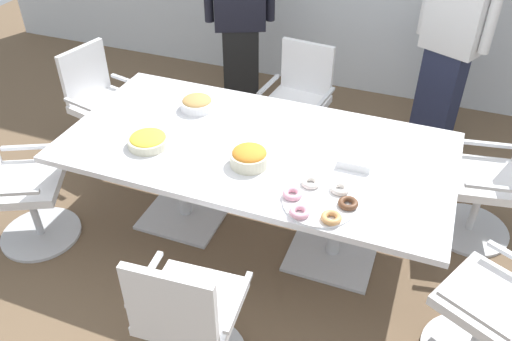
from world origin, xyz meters
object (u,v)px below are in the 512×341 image
object	(u,v)px
person_standing_0	(240,20)
snack_bowl_chips_orange	(249,156)
office_chair_4	(499,315)
napkin_pile	(357,159)
office_chair_3	(189,321)
office_chair_0	(298,107)
snack_bowl_chips_yellow	(148,140)
donut_platter	(320,201)
conference_table	(256,161)
snack_bowl_cookies	(197,103)
person_standing_1	(451,41)
office_chair_2	(18,191)
office_chair_1	(105,110)
office_chair_5	(492,187)

from	to	relation	value
person_standing_0	snack_bowl_chips_orange	distance (m)	1.97
office_chair_4	napkin_pile	xyz separation A→B (m)	(-0.89, 0.55, 0.37)
office_chair_3	snack_bowl_chips_orange	size ratio (longest dim) A/B	3.99
office_chair_0	snack_bowl_chips_yellow	bearing A→B (deg)	73.43
office_chair_3	office_chair_4	size ratio (longest dim) A/B	1.00
snack_bowl_chips_orange	donut_platter	xyz separation A→B (m)	(0.48, -0.19, -0.04)
office_chair_3	donut_platter	distance (m)	0.91
conference_table	person_standing_0	size ratio (longest dim) A/B	1.42
office_chair_3	snack_bowl_cookies	world-z (taller)	office_chair_3
napkin_pile	donut_platter	bearing A→B (deg)	-103.43
person_standing_1	office_chair_4	bearing A→B (deg)	128.07
office_chair_2	snack_bowl_chips_orange	xyz separation A→B (m)	(1.48, 0.38, 0.40)
office_chair_1	snack_bowl_chips_yellow	distance (m)	1.23
person_standing_0	snack_bowl_chips_orange	size ratio (longest dim) A/B	7.40
donut_platter	snack_bowl_cookies	bearing A→B (deg)	147.61
office_chair_1	office_chair_5	xyz separation A→B (m)	(2.96, 0.06, 0.00)
person_standing_0	snack_bowl_cookies	world-z (taller)	person_standing_0
office_chair_4	snack_bowl_chips_yellow	size ratio (longest dim) A/B	3.63
office_chair_5	napkin_pile	distance (m)	1.05
snack_bowl_chips_yellow	donut_platter	size ratio (longest dim) A/B	0.62
person_standing_0	napkin_pile	distance (m)	2.08
office_chair_5	snack_bowl_chips_yellow	distance (m)	2.25
office_chair_1	office_chair_3	distance (m)	2.25
office_chair_1	office_chair_2	size ratio (longest dim) A/B	1.00
office_chair_1	napkin_pile	bearing A→B (deg)	90.51
office_chair_2	person_standing_0	world-z (taller)	person_standing_0
snack_bowl_cookies	office_chair_3	bearing A→B (deg)	-66.45
conference_table	person_standing_1	world-z (taller)	person_standing_1
snack_bowl_chips_orange	office_chair_3	bearing A→B (deg)	-88.17
office_chair_5	snack_bowl_chips_orange	bearing A→B (deg)	108.81
office_chair_2	donut_platter	world-z (taller)	office_chair_2
office_chair_0	person_standing_1	world-z (taller)	person_standing_1
office_chair_5	donut_platter	size ratio (longest dim) A/B	2.24
conference_table	snack_bowl_chips_orange	size ratio (longest dim) A/B	10.53
office_chair_3	napkin_pile	world-z (taller)	office_chair_3
napkin_pile	office_chair_2	bearing A→B (deg)	-163.28
office_chair_1	person_standing_1	world-z (taller)	person_standing_1
conference_table	office_chair_3	bearing A→B (deg)	-86.62
office_chair_1	person_standing_0	size ratio (longest dim) A/B	0.54
snack_bowl_chips_yellow	conference_table	bearing A→B (deg)	21.45
office_chair_3	person_standing_1	xyz separation A→B (m)	(0.94, 2.77, 0.51)
snack_bowl_chips_orange	napkin_pile	bearing A→B (deg)	22.53
office_chair_4	office_chair_5	distance (m)	1.08
person_standing_0	snack_bowl_chips_yellow	size ratio (longest dim) A/B	6.73
person_standing_0	person_standing_1	world-z (taller)	person_standing_1
conference_table	napkin_pile	distance (m)	0.64
office_chair_0	office_chair_5	size ratio (longest dim) A/B	1.00
conference_table	snack_bowl_chips_orange	distance (m)	0.27
office_chair_2	office_chair_3	distance (m)	1.60
snack_bowl_chips_yellow	donut_platter	xyz separation A→B (m)	(1.13, -0.16, -0.02)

